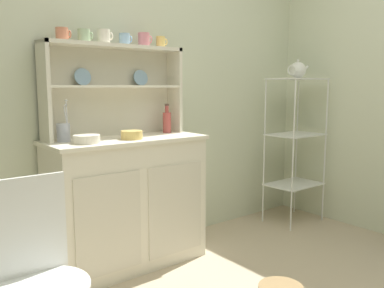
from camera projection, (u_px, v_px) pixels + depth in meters
The scene contains 16 objects.
wall_back at pixel (145, 79), 2.94m from camera, with size 3.84×0.05×2.50m, color beige.
hutch_cabinet at pixel (128, 200), 2.67m from camera, with size 1.04×0.45×0.86m.
hutch_shelf_unit at pixel (113, 83), 2.69m from camera, with size 0.97×0.18×0.60m.
bakers_rack at pixel (295, 133), 3.50m from camera, with size 0.47×0.33×1.26m.
wire_chair at pixel (35, 266), 1.52m from camera, with size 0.36×0.36×0.85m.
cup_terracotta_0 at pixel (62, 34), 2.40m from camera, with size 0.09×0.07×0.08m.
cup_sage_1 at pixel (84, 36), 2.49m from camera, with size 0.09×0.08×0.08m.
cup_cream_2 at pixel (104, 37), 2.57m from camera, with size 0.09×0.08×0.09m.
cup_sky_3 at pixel (125, 39), 2.66m from camera, with size 0.08×0.07×0.08m.
cup_rose_4 at pixel (144, 40), 2.75m from camera, with size 0.09×0.08×0.09m.
cup_gold_5 at pixel (161, 42), 2.84m from camera, with size 0.08×0.06×0.08m.
bowl_mixing_large at pixel (87, 139), 2.36m from camera, with size 0.16×0.16×0.05m, color silver.
bowl_floral_medium at pixel (132, 135), 2.55m from camera, with size 0.14×0.14×0.05m, color #DBB760.
jam_bottle at pixel (167, 121), 2.90m from camera, with size 0.06×0.06×0.21m.
utensil_jar at pixel (64, 132), 2.43m from camera, with size 0.08×0.08×0.25m.
porcelain_teapot at pixel (298, 70), 3.42m from camera, with size 0.23×0.14×0.16m.
Camera 1 is at (-1.58, -0.93, 1.19)m, focal length 37.64 mm.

